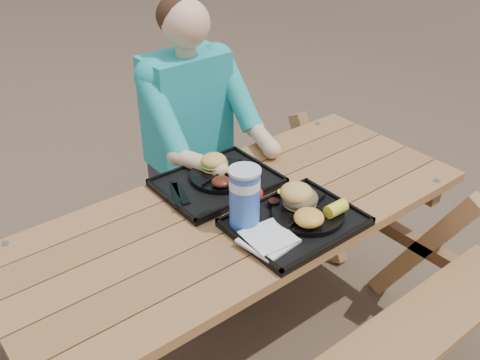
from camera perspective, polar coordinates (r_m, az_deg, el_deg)
ground at (r=2.49m, az=0.00°, el=-17.46°), size 60.00×60.00×0.00m
picnic_table at (r=2.22m, az=0.00°, el=-11.13°), size 1.80×1.49×0.75m
tray_near at (r=1.91m, az=5.92°, el=-4.60°), size 0.45×0.35×0.02m
tray_far at (r=2.12m, az=-2.40°, el=-0.35°), size 0.45×0.35×0.02m
plate_near at (r=1.93m, az=7.24°, el=-3.58°), size 0.26×0.26×0.02m
plate_far at (r=2.14m, az=-1.93°, el=0.48°), size 0.26×0.26×0.02m
napkin_stack at (r=1.80m, az=3.02°, el=-6.41°), size 0.18×0.18×0.02m
soda_cup at (r=1.82m, az=0.49°, el=-2.02°), size 0.10×0.10×0.21m
condiment_bbq at (r=1.97m, az=3.61°, el=-2.52°), size 0.04×0.04×0.03m
condiment_mustard at (r=2.01m, az=4.57°, el=-1.58°), size 0.05×0.05×0.03m
sandwich at (r=1.92m, az=6.48°, el=-0.97°), size 0.13×0.13×0.13m
mac_cheese at (r=1.85m, az=7.36°, el=-4.00°), size 0.11×0.11×0.05m
corn_cob at (r=1.91m, az=10.21°, el=-3.03°), size 0.08×0.08×0.05m
cutlery_far at (r=2.06m, az=-6.40°, el=-1.30°), size 0.08×0.18×0.01m
burger at (r=2.14m, az=-2.83°, el=2.37°), size 0.11×0.11×0.10m
baked_beans at (r=2.04m, az=-2.02°, el=-0.18°), size 0.08×0.08×0.03m
potato_salad at (r=2.10m, az=0.18°, el=0.99°), size 0.08×0.08×0.05m
diner at (r=2.59m, az=-5.20°, el=2.82°), size 0.48×0.84×1.28m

